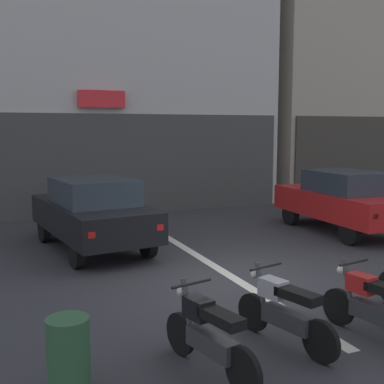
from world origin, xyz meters
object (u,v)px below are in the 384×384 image
(car_blue_down_street, at_px, (125,175))
(trash_bin, at_px, (69,358))
(car_black_crossing_near, at_px, (93,211))
(car_red_parked_kerbside, at_px, (344,199))
(motorcycle_red_row_centre, at_px, (373,305))
(motorcycle_silver_row_left_mid, at_px, (284,311))
(motorcycle_black_row_leftmost, at_px, (208,334))

(car_blue_down_street, xyz_separation_m, trash_bin, (-4.34, -14.26, -0.46))
(car_black_crossing_near, xyz_separation_m, trash_bin, (-1.43, -6.07, -0.46))
(car_red_parked_kerbside, relative_size, motorcycle_red_row_centre, 2.51)
(motorcycle_silver_row_left_mid, height_order, trash_bin, motorcycle_silver_row_left_mid)
(car_red_parked_kerbside, distance_m, motorcycle_black_row_leftmost, 8.48)
(car_blue_down_street, relative_size, motorcycle_red_row_centre, 2.53)
(car_blue_down_street, distance_m, trash_bin, 14.92)
(car_blue_down_street, height_order, trash_bin, car_blue_down_street)
(car_red_parked_kerbside, height_order, motorcycle_silver_row_left_mid, car_red_parked_kerbside)
(car_blue_down_street, bearing_deg, car_black_crossing_near, -109.52)
(motorcycle_red_row_centre, bearing_deg, car_blue_down_street, 88.17)
(car_black_crossing_near, distance_m, trash_bin, 6.25)
(car_blue_down_street, bearing_deg, motorcycle_silver_row_left_mid, -96.62)
(motorcycle_silver_row_left_mid, xyz_separation_m, trash_bin, (-2.70, -0.21, -0.03))
(car_red_parked_kerbside, distance_m, motorcycle_silver_row_left_mid, 7.43)
(car_red_parked_kerbside, xyz_separation_m, motorcycle_red_row_centre, (-4.07, -5.53, -0.43))
(motorcycle_silver_row_left_mid, height_order, motorcycle_red_row_centre, same)
(motorcycle_black_row_leftmost, bearing_deg, motorcycle_red_row_centre, -0.15)
(car_red_parked_kerbside, bearing_deg, motorcycle_red_row_centre, -126.40)
(car_blue_down_street, relative_size, motorcycle_black_row_leftmost, 2.55)
(motorcycle_black_row_leftmost, relative_size, motorcycle_red_row_centre, 0.99)
(motorcycle_black_row_leftmost, height_order, motorcycle_red_row_centre, same)
(car_black_crossing_near, bearing_deg, car_red_parked_kerbside, -5.43)
(motorcycle_black_row_leftmost, bearing_deg, car_red_parked_kerbside, 40.68)
(car_black_crossing_near, height_order, motorcycle_black_row_leftmost, car_black_crossing_near)
(motorcycle_red_row_centre, bearing_deg, car_red_parked_kerbside, 53.60)
(car_blue_down_street, xyz_separation_m, motorcycle_silver_row_left_mid, (-1.63, -14.06, -0.43))
(car_black_crossing_near, bearing_deg, motorcycle_red_row_centre, -68.28)
(motorcycle_red_row_centre, bearing_deg, trash_bin, 178.87)
(car_red_parked_kerbside, distance_m, car_blue_down_street, 9.53)
(car_red_parked_kerbside, xyz_separation_m, motorcycle_black_row_leftmost, (-6.42, -5.52, -0.43))
(motorcycle_black_row_leftmost, height_order, motorcycle_silver_row_left_mid, same)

